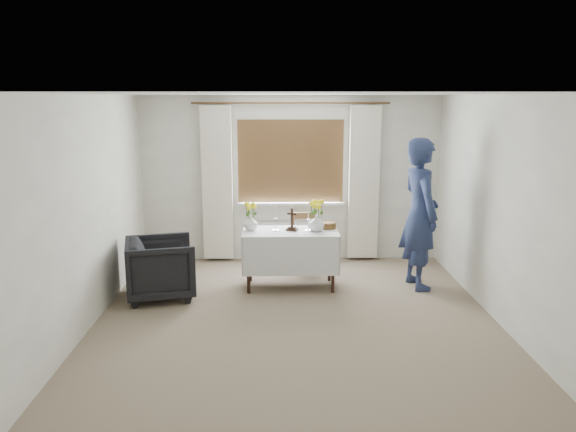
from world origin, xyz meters
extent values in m
plane|color=gray|center=(0.00, 0.00, 0.00)|extent=(5.00, 5.00, 0.00)
cube|color=white|center=(-0.04, 1.17, 0.38)|extent=(1.24, 0.64, 0.76)
imported|color=black|center=(-1.66, 0.82, 0.38)|extent=(1.00, 0.98, 0.76)
imported|color=navy|center=(1.65, 1.15, 0.98)|extent=(0.59, 0.79, 1.97)
cube|color=silver|center=(0.00, 2.42, 0.30)|extent=(1.10, 0.10, 0.60)
imported|color=silver|center=(-0.55, 1.22, 0.86)|extent=(0.21, 0.21, 0.19)
imported|color=silver|center=(0.30, 1.15, 0.87)|extent=(0.27, 0.27, 0.22)
cylinder|color=brown|center=(0.46, 1.31, 0.80)|extent=(0.28, 0.28, 0.08)
camera|label=1|loc=(-0.22, -5.92, 2.47)|focal=35.00mm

